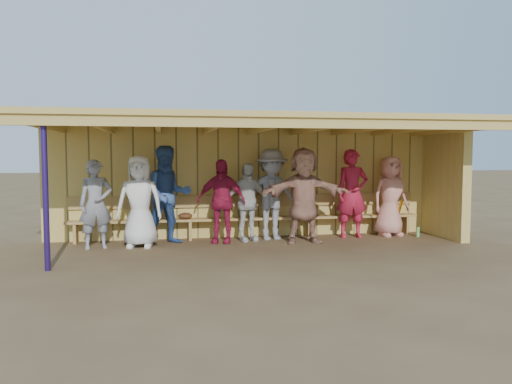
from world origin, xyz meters
The scene contains 13 objects.
ground centered at (0.00, 0.00, 0.00)m, with size 90.00×90.00×0.00m, color brown.
player_a centered at (-3.10, 0.39, 0.85)m, with size 0.62×0.41×1.71m, color gray.
player_b centered at (-2.29, 0.39, 0.90)m, with size 0.88×0.57×1.79m, color white.
player_c centered at (-1.74, 0.69, 0.99)m, with size 0.96×0.75×1.98m, color #395A9C.
player_d centered at (-0.68, 0.60, 0.85)m, with size 1.00×0.42×1.71m, color #AC1B3F.
player_e centered at (0.42, 0.81, 0.96)m, with size 1.24×0.71×1.92m, color gray.
player_f centered at (0.97, 0.26, 0.98)m, with size 1.81×0.58×1.95m, color tan.
player_g centered at (2.19, 0.74, 0.96)m, with size 0.70×0.46×1.92m, color #B71D37.
player_h centered at (3.10, 0.81, 0.89)m, with size 0.87×0.56×1.77m, color tan.
player_extra centered at (-0.13, 0.69, 0.82)m, with size 0.96×0.40×1.64m, color silver.
dugout_structure centered at (0.39, 0.69, 1.69)m, with size 8.80×3.20×2.50m.
bench centered at (0.00, 1.12, 0.53)m, with size 7.60×0.34×0.93m.
dugout_equipment centered at (-0.90, 0.99, 0.49)m, with size 5.95×0.62×0.80m.
Camera 1 is at (-1.78, -9.47, 1.78)m, focal length 35.00 mm.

